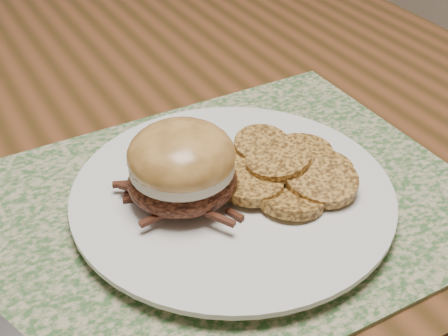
% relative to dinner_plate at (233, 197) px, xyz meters
% --- Properties ---
extents(placemat, '(0.45, 0.33, 0.00)m').
position_rel_dinner_plate_xyz_m(placemat, '(-0.02, 0.00, -0.01)').
color(placemat, '#385E30').
rests_on(placemat, dining_table).
extents(dinner_plate, '(0.26, 0.26, 0.02)m').
position_rel_dinner_plate_xyz_m(dinner_plate, '(0.00, 0.00, 0.00)').
color(dinner_plate, silver).
rests_on(dinner_plate, placemat).
extents(pork_sandwich, '(0.11, 0.11, 0.07)m').
position_rel_dinner_plate_xyz_m(pork_sandwich, '(-0.04, 0.01, 0.04)').
color(pork_sandwich, black).
rests_on(pork_sandwich, dinner_plate).
extents(roasted_potatoes, '(0.14, 0.14, 0.03)m').
position_rel_dinner_plate_xyz_m(roasted_potatoes, '(0.05, -0.01, 0.02)').
color(roasted_potatoes, '#B17E34').
rests_on(roasted_potatoes, dinner_plate).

